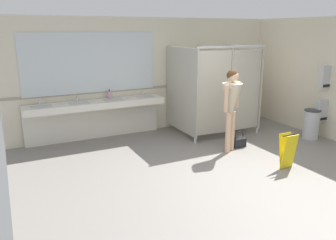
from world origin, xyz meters
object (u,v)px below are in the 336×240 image
handbag (239,142)px  soap_dispenser (109,95)px  trash_bin (311,124)px  paper_towel_dispenser_lower (323,110)px  person_standing (232,100)px  paper_towel_dispenser_upper (326,77)px  wet_floor_sign (288,151)px

handbag → soap_dispenser: soap_dispenser is taller
trash_bin → soap_dispenser: soap_dispenser is taller
paper_towel_dispenser_lower → person_standing: person_standing is taller
paper_towel_dispenser_upper → handbag: bearing=172.7°
paper_towel_dispenser_upper → wet_floor_sign: (-2.05, -1.01, -1.06)m
handbag → wet_floor_sign: 1.30m
paper_towel_dispenser_upper → wet_floor_sign: size_ratio=0.78×
paper_towel_dispenser_upper → trash_bin: (-0.29, 0.00, -1.05)m
paper_towel_dispenser_upper → soap_dispenser: paper_towel_dispenser_upper is taller
soap_dispenser → person_standing: bearing=-47.0°
trash_bin → soap_dispenser: 4.61m
paper_towel_dispenser_upper → soap_dispenser: bearing=153.2°
paper_towel_dispenser_lower → handbag: (-2.11, 0.31, -0.53)m
soap_dispenser → paper_towel_dispenser_lower: bearing=-27.2°
handbag → wet_floor_sign: size_ratio=0.54×
paper_towel_dispenser_upper → paper_towel_dispenser_lower: (0.00, -0.04, -0.75)m
paper_towel_dispenser_lower → soap_dispenser: bearing=152.8°
trash_bin → soap_dispenser: (-4.01, 2.17, 0.65)m
handbag → soap_dispenser: size_ratio=1.67×
paper_towel_dispenser_lower → person_standing: 2.48m
trash_bin → person_standing: 2.26m
person_standing → wet_floor_sign: bearing=-72.1°
paper_towel_dispenser_upper → trash_bin: 1.09m
paper_towel_dispenser_upper → handbag: 2.48m
trash_bin → soap_dispenser: bearing=151.6°
trash_bin → wet_floor_sign: size_ratio=1.06×
person_standing → soap_dispenser: bearing=133.0°
paper_towel_dispenser_upper → wet_floor_sign: 2.53m
person_standing → wet_floor_sign: (0.38, -1.18, -0.73)m
person_standing → soap_dispenser: person_standing is taller
paper_towel_dispenser_lower → trash_bin: (-0.29, 0.04, -0.30)m
person_standing → wet_floor_sign: size_ratio=2.62×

